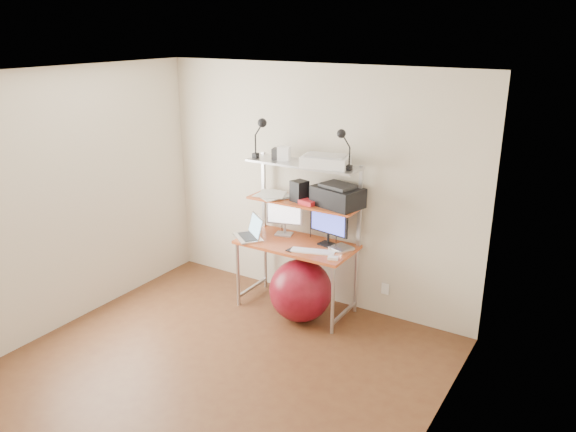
% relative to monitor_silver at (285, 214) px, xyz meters
% --- Properties ---
extents(room, '(3.60, 3.60, 3.60)m').
position_rel_monitor_silver_xyz_m(room, '(0.24, -1.60, 0.28)').
color(room, brown).
rests_on(room, ground).
extents(computer_desk, '(1.20, 0.60, 1.57)m').
position_rel_monitor_silver_xyz_m(computer_desk, '(0.24, -0.09, -0.02)').
color(computer_desk, '#BF5125').
rests_on(computer_desk, ground).
extents(desktop, '(1.20, 0.60, 0.00)m').
position_rel_monitor_silver_xyz_m(desktop, '(0.24, -0.16, -0.23)').
color(desktop, '#BF5125').
rests_on(desktop, computer_desk).
extents(mid_shelf, '(1.18, 0.34, 0.00)m').
position_rel_monitor_silver_xyz_m(mid_shelf, '(0.24, -0.03, 0.18)').
color(mid_shelf, '#BF5125').
rests_on(mid_shelf, computer_desk).
extents(top_shelf, '(1.18, 0.34, 0.00)m').
position_rel_monitor_silver_xyz_m(top_shelf, '(0.24, -0.03, 0.58)').
color(top_shelf, '#B4B4B9').
rests_on(top_shelf, computer_desk).
extents(floor, '(3.60, 3.60, 0.00)m').
position_rel_monitor_silver_xyz_m(floor, '(0.24, -1.60, -0.97)').
color(floor, brown).
rests_on(floor, ground).
extents(wall_outlet, '(0.08, 0.01, 0.12)m').
position_rel_monitor_silver_xyz_m(wall_outlet, '(1.09, 0.19, -0.67)').
color(wall_outlet, white).
rests_on(wall_outlet, room).
extents(monitor_silver, '(0.38, 0.18, 0.43)m').
position_rel_monitor_silver_xyz_m(monitor_silver, '(0.00, 0.00, 0.00)').
color(monitor_silver, '#B5B4B9').
rests_on(monitor_silver, desktop).
extents(monitor_black, '(0.46, 0.15, 0.46)m').
position_rel_monitor_silver_xyz_m(monitor_black, '(0.53, -0.02, -0.00)').
color(monitor_black, black).
rests_on(monitor_black, desktop).
extents(laptop, '(0.43, 0.42, 0.30)m').
position_rel_monitor_silver_xyz_m(laptop, '(-0.24, -0.26, -0.18)').
color(laptop, silver).
rests_on(laptop, desktop).
extents(keyboard, '(0.45, 0.25, 0.01)m').
position_rel_monitor_silver_xyz_m(keyboard, '(0.49, -0.27, -0.22)').
color(keyboard, white).
rests_on(keyboard, desktop).
extents(mouse, '(0.11, 0.09, 0.03)m').
position_rel_monitor_silver_xyz_m(mouse, '(0.75, -0.33, -0.22)').
color(mouse, white).
rests_on(mouse, desktop).
extents(mac_mini, '(0.23, 0.23, 0.04)m').
position_rel_monitor_silver_xyz_m(mac_mini, '(0.71, -0.09, -0.21)').
color(mac_mini, silver).
rests_on(mac_mini, desktop).
extents(phone, '(0.08, 0.13, 0.01)m').
position_rel_monitor_silver_xyz_m(phone, '(0.29, -0.34, -0.23)').
color(phone, black).
rests_on(phone, desktop).
extents(printer, '(0.54, 0.43, 0.22)m').
position_rel_monitor_silver_xyz_m(printer, '(0.60, 0.02, 0.29)').
color(printer, black).
rests_on(printer, mid_shelf).
extents(nas_cube, '(0.18, 0.18, 0.21)m').
position_rel_monitor_silver_xyz_m(nas_cube, '(0.20, -0.04, 0.29)').
color(nas_cube, black).
rests_on(nas_cube, mid_shelf).
extents(red_box, '(0.19, 0.14, 0.05)m').
position_rel_monitor_silver_xyz_m(red_box, '(0.33, -0.09, 0.20)').
color(red_box, red).
rests_on(red_box, mid_shelf).
extents(scanner, '(0.50, 0.38, 0.12)m').
position_rel_monitor_silver_xyz_m(scanner, '(0.49, -0.05, 0.64)').
color(scanner, white).
rests_on(scanner, top_shelf).
extents(box_white, '(0.14, 0.13, 0.14)m').
position_rel_monitor_silver_xyz_m(box_white, '(0.01, -0.02, 0.65)').
color(box_white, white).
rests_on(box_white, top_shelf).
extents(box_grey, '(0.14, 0.14, 0.11)m').
position_rel_monitor_silver_xyz_m(box_grey, '(-0.07, -0.01, 0.64)').
color(box_grey, '#2C2C2E').
rests_on(box_grey, top_shelf).
extents(clip_lamp_left, '(0.17, 0.09, 0.42)m').
position_rel_monitor_silver_xyz_m(clip_lamp_left, '(-0.22, -0.10, 0.88)').
color(clip_lamp_left, black).
rests_on(clip_lamp_left, top_shelf).
extents(clip_lamp_right, '(0.15, 0.08, 0.38)m').
position_rel_monitor_silver_xyz_m(clip_lamp_right, '(0.68, -0.07, 0.86)').
color(clip_lamp_right, black).
rests_on(clip_lamp_right, top_shelf).
extents(exercise_ball, '(0.63, 0.63, 0.63)m').
position_rel_monitor_silver_xyz_m(exercise_ball, '(0.39, -0.33, -0.65)').
color(exercise_ball, maroon).
rests_on(exercise_ball, floor).
extents(paper_stack, '(0.42, 0.41, 0.03)m').
position_rel_monitor_silver_xyz_m(paper_stack, '(-0.13, -0.03, 0.19)').
color(paper_stack, white).
rests_on(paper_stack, mid_shelf).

